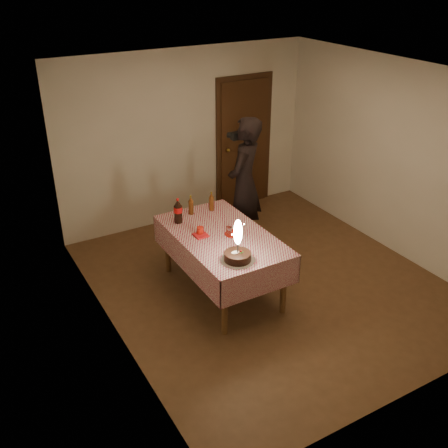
{
  "coord_description": "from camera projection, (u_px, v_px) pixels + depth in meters",
  "views": [
    {
      "loc": [
        -3.28,
        -4.58,
        3.72
      ],
      "look_at": [
        -0.59,
        0.09,
        0.95
      ],
      "focal_mm": 42.0,
      "sensor_mm": 36.0,
      "label": 1
    }
  ],
  "objects": [
    {
      "name": "dining_table",
      "position": [
        222.0,
        242.0,
        6.22
      ],
      "size": [
        1.02,
        1.72,
        0.79
      ],
      "color": "brown",
      "rests_on": "ground"
    },
    {
      "name": "room_shell",
      "position": [
        272.0,
        158.0,
        6.0
      ],
      "size": [
        4.04,
        4.54,
        2.62
      ],
      "color": "beige",
      "rests_on": "ground"
    },
    {
      "name": "ground",
      "position": [
        268.0,
        282.0,
        6.69
      ],
      "size": [
        4.0,
        4.5,
        0.01
      ],
      "primitive_type": "cube",
      "color": "brown",
      "rests_on": "ground"
    },
    {
      "name": "red_cup",
      "position": [
        200.0,
        231.0,
        6.14
      ],
      "size": [
        0.08,
        0.08,
        0.1
      ],
      "primitive_type": "cylinder",
      "color": "red",
      "rests_on": "dining_table"
    },
    {
      "name": "red_plate",
      "position": [
        234.0,
        234.0,
        6.18
      ],
      "size": [
        0.22,
        0.22,
        0.01
      ],
      "primitive_type": "cylinder",
      "color": "#AA160B",
      "rests_on": "dining_table"
    },
    {
      "name": "amber_bottle_right",
      "position": [
        211.0,
        202.0,
        6.71
      ],
      "size": [
        0.06,
        0.06,
        0.25
      ],
      "color": "#55290E",
      "rests_on": "dining_table"
    },
    {
      "name": "photographer",
      "position": [
        244.0,
        183.0,
        7.19
      ],
      "size": [
        0.81,
        0.77,
        1.86
      ],
      "color": "black",
      "rests_on": "ground"
    },
    {
      "name": "amber_bottle_left",
      "position": [
        191.0,
        206.0,
        6.61
      ],
      "size": [
        0.06,
        0.06,
        0.25
      ],
      "color": "#55290E",
      "rests_on": "dining_table"
    },
    {
      "name": "birthday_cake",
      "position": [
        238.0,
        251.0,
        5.6
      ],
      "size": [
        0.37,
        0.37,
        0.49
      ],
      "color": "white",
      "rests_on": "dining_table"
    },
    {
      "name": "clear_cup",
      "position": [
        229.0,
        231.0,
        6.16
      ],
      "size": [
        0.07,
        0.07,
        0.09
      ],
      "primitive_type": "cylinder",
      "color": "silver",
      "rests_on": "dining_table"
    },
    {
      "name": "napkin_stack",
      "position": [
        201.0,
        235.0,
        6.13
      ],
      "size": [
        0.15,
        0.15,
        0.02
      ],
      "primitive_type": "cube",
      "color": "#B01417",
      "rests_on": "dining_table"
    },
    {
      "name": "cola_bottle",
      "position": [
        178.0,
        211.0,
        6.39
      ],
      "size": [
        0.1,
        0.1,
        0.32
      ],
      "color": "black",
      "rests_on": "dining_table"
    }
  ]
}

